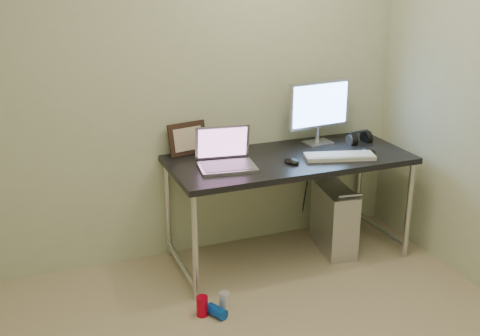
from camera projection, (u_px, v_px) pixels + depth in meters
name	position (u px, v px, depth m)	size (l,w,h in m)	color
wall_back	(162.00, 82.00, 3.96)	(3.50, 0.02, 2.50)	beige
desk	(289.00, 167.00, 4.10)	(1.64, 0.72, 0.75)	black
tower_computer	(334.00, 219.00, 4.35)	(0.26, 0.48, 0.51)	#BCBCC1
cable_a	(307.00, 184.00, 4.57)	(0.01, 0.01, 0.70)	black
cable_b	(318.00, 185.00, 4.59)	(0.01, 0.01, 0.72)	black
can_red	(202.00, 306.00, 3.59)	(0.07, 0.07, 0.13)	red
can_white	(224.00, 301.00, 3.65)	(0.07, 0.07, 0.12)	silver
can_blue	(217.00, 312.00, 3.59)	(0.07, 0.07, 0.13)	#0B42BC
laptop	(225.00, 157.00, 3.88)	(0.40, 0.34, 0.25)	#B5B4BC
monitor	(319.00, 107.00, 4.27)	(0.49, 0.16, 0.46)	#B5B4BC
keyboard	(339.00, 156.00, 4.04)	(0.47, 0.15, 0.03)	silver
mouse_right	(368.00, 150.00, 4.16)	(0.07, 0.12, 0.04)	black
mouse_left	(292.00, 160.00, 3.95)	(0.08, 0.12, 0.04)	black
headphones	(359.00, 139.00, 4.37)	(0.18, 0.11, 0.12)	black
picture_frame	(188.00, 138.00, 4.10)	(0.28, 0.03, 0.22)	black
webcam	(221.00, 139.00, 4.12)	(0.05, 0.04, 0.13)	silver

